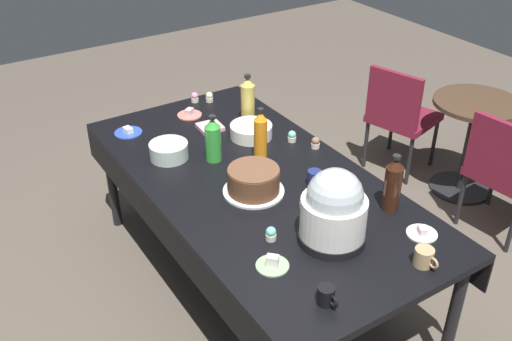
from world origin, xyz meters
TOP-DOWN VIEW (x-y plane):
  - ground at (0.00, 0.00)m, footprint 9.00×9.00m
  - potluck_table at (0.00, 0.00)m, footprint 2.20×1.10m
  - frosted_layer_cake at (0.10, -0.08)m, footprint 0.32×0.32m
  - slow_cooker at (0.62, 0.01)m, footprint 0.31×0.31m
  - glass_salad_bowl at (-0.45, -0.29)m, footprint 0.22×0.22m
  - ceramic_snack_bowl at (-0.41, 0.23)m, footprint 0.25×0.25m
  - dessert_plate_cobalt at (-0.85, -0.37)m, footprint 0.17×0.17m
  - dessert_plate_cream at (0.40, 0.28)m, footprint 0.17×0.17m
  - dessert_plate_coral at (-0.86, 0.05)m, footprint 0.16×0.16m
  - dessert_plate_white at (0.82, 0.38)m, footprint 0.14×0.14m
  - dessert_plate_sage at (0.63, -0.32)m, footprint 0.15×0.15m
  - cupcake_vanilla at (-0.98, 0.26)m, footprint 0.05×0.05m
  - cupcake_lemon at (-0.10, 0.47)m, footprint 0.05×0.05m
  - cupcake_mint at (-0.23, 0.40)m, footprint 0.05×0.05m
  - cupcake_cocoa at (0.35, 0.06)m, footprint 0.05×0.05m
  - cupcake_berry at (-1.03, 0.17)m, footprint 0.05×0.05m
  - cupcake_rose at (0.47, -0.22)m, footprint 0.05×0.05m
  - soda_bottle_cola at (0.58, 0.41)m, footprint 0.08×0.08m
  - soda_bottle_lime_soda at (-0.29, -0.09)m, footprint 0.09×0.09m
  - soda_bottle_orange_juice at (-0.15, 0.13)m, footprint 0.07×0.07m
  - soda_bottle_ginger_ale at (-0.60, 0.32)m, footprint 0.09×0.09m
  - coffee_mug_navy at (0.22, 0.22)m, footprint 0.11×0.07m
  - coffee_mug_black at (0.93, -0.26)m, footprint 0.11×0.07m
  - coffee_mug_tan at (0.97, 0.23)m, footprint 0.12×0.08m
  - paper_napkin_stack at (-0.63, 0.07)m, footprint 0.15×0.15m
  - maroon_chair_left at (-0.53, 1.62)m, footprint 0.54×0.54m
  - maroon_chair_right at (0.41, 1.61)m, footprint 0.48×0.48m
  - round_cafe_table at (-0.05, 1.84)m, footprint 0.60×0.60m

SIDE VIEW (x-z plane):
  - ground at x=0.00m, z-range 0.00..0.00m
  - maroon_chair_left at x=-0.53m, z-range 0.07..0.92m
  - maroon_chair_right at x=0.41m, z-range 0.07..0.92m
  - round_cafe_table at x=-0.05m, z-range 0.14..0.86m
  - potluck_table at x=0.00m, z-range 0.31..1.06m
  - dessert_plate_cobalt at x=-0.85m, z-range 0.74..0.78m
  - dessert_plate_white at x=0.82m, z-range 0.74..0.78m
  - dessert_plate_coral at x=-0.86m, z-range 0.74..0.78m
  - paper_napkin_stack at x=-0.63m, z-range 0.75..0.77m
  - dessert_plate_cream at x=0.40m, z-range 0.74..0.79m
  - dessert_plate_sage at x=0.63m, z-range 0.74..0.79m
  - cupcake_vanilla at x=-0.98m, z-range 0.75..0.82m
  - cupcake_lemon at x=-0.10m, z-range 0.75..0.82m
  - cupcake_mint at x=-0.23m, z-range 0.75..0.82m
  - cupcake_cocoa at x=0.35m, z-range 0.75..0.82m
  - cupcake_berry at x=-1.03m, z-range 0.75..0.82m
  - cupcake_rose at x=0.47m, z-range 0.75..0.82m
  - ceramic_snack_bowl at x=-0.41m, z-range 0.75..0.83m
  - coffee_mug_black at x=0.93m, z-range 0.75..0.83m
  - coffee_mug_tan at x=0.97m, z-range 0.75..0.83m
  - coffee_mug_navy at x=0.22m, z-range 0.75..0.84m
  - glass_salad_bowl at x=-0.45m, z-range 0.75..0.84m
  - frosted_layer_cake at x=0.10m, z-range 0.75..0.89m
  - soda_bottle_lime_soda at x=-0.29m, z-range 0.74..1.01m
  - soda_bottle_cola at x=0.58m, z-range 0.74..1.04m
  - soda_bottle_ginger_ale at x=-0.60m, z-range 0.74..1.05m
  - soda_bottle_orange_juice at x=-0.15m, z-range 0.74..1.05m
  - slow_cooker at x=0.62m, z-range 0.74..1.10m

